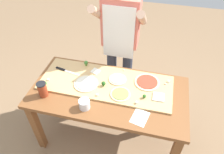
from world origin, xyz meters
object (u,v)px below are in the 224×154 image
at_px(broccoli_floret_front_mid, 45,83).
at_px(cheese_crumble_b, 137,103).
at_px(sauce_jar, 43,89).
at_px(pizza_slice_far_right, 158,97).
at_px(cheese_crumble_e, 48,80).
at_px(cheese_crumble_f, 166,84).
at_px(broccoli_floret_front_right, 86,63).
at_px(broccoli_floret_center_left, 144,96).
at_px(cheese_crumble_d, 169,81).
at_px(cheese_crumble_c, 124,70).
at_px(broccoli_floret_back_left, 103,84).
at_px(pizza_whole_white_garlic, 86,83).
at_px(pizza_whole_cheese_artichoke, 118,79).
at_px(pizza_slice_near_right, 95,71).
at_px(flour_cup, 84,105).
at_px(cheese_crumble_a, 97,95).
at_px(pizza_whole_tomato_red, 147,82).
at_px(prep_table, 109,98).
at_px(pizza_whole_pesto_green, 120,94).
at_px(chefs_knife, 64,70).
at_px(recipe_note, 140,117).
at_px(cook_center, 120,37).

bearing_deg(broccoli_floret_front_mid, cheese_crumble_b, -0.71).
relative_size(cheese_crumble_b, sauce_jar, 0.14).
height_order(pizza_slice_far_right, sauce_jar, sauce_jar).
relative_size(cheese_crumble_e, cheese_crumble_f, 1.50).
bearing_deg(broccoli_floret_front_right, broccoli_floret_center_left, -25.52).
bearing_deg(cheese_crumble_d, cheese_crumble_c, 171.25).
bearing_deg(cheese_crumble_d, broccoli_floret_back_left, -161.45).
bearing_deg(pizza_whole_white_garlic, pizza_whole_cheese_artichoke, 25.08).
height_order(pizza_slice_near_right, cheese_crumble_b, cheese_crumble_b).
height_order(pizza_whole_white_garlic, flour_cup, flour_cup).
bearing_deg(sauce_jar, cheese_crumble_a, 11.12).
bearing_deg(cheese_crumble_b, cheese_crumble_c, 115.55).
height_order(pizza_whole_tomato_red, broccoli_floret_front_right, broccoli_floret_front_right).
bearing_deg(pizza_whole_tomato_red, pizza_whole_cheese_artichoke, -174.36).
bearing_deg(cheese_crumble_a, prep_table, 49.05).
relative_size(pizza_whole_pesto_green, broccoli_floret_front_right, 3.25).
distance_m(chefs_knife, cheese_crumble_a, 0.52).
bearing_deg(cheese_crumble_a, flour_cup, -115.43).
relative_size(pizza_slice_far_right, broccoli_floret_center_left, 2.54).
xyz_separation_m(pizza_whole_white_garlic, broccoli_floret_front_mid, (-0.39, -0.12, 0.02)).
relative_size(pizza_whole_pesto_green, broccoli_floret_back_left, 3.49).
xyz_separation_m(prep_table, cheese_crumble_c, (0.09, 0.32, 0.13)).
bearing_deg(cheese_crumble_b, sauce_jar, -174.01).
height_order(prep_table, recipe_note, recipe_note).
distance_m(prep_table, pizza_whole_cheese_artichoke, 0.21).
bearing_deg(broccoli_floret_center_left, pizza_whole_white_garlic, 175.42).
xyz_separation_m(broccoli_floret_back_left, broccoli_floret_front_right, (-0.27, 0.27, 0.00)).
bearing_deg(pizza_whole_cheese_artichoke, cheese_crumble_c, 78.07).
relative_size(pizza_whole_cheese_artichoke, cheese_crumble_a, 9.86).
relative_size(pizza_slice_near_right, cheese_crumble_e, 4.16).
bearing_deg(flour_cup, sauce_jar, 173.05).
xyz_separation_m(pizza_whole_tomato_red, broccoli_floret_front_mid, (-0.98, -0.29, 0.02)).
xyz_separation_m(cheese_crumble_c, sauce_jar, (-0.68, -0.53, 0.05)).
bearing_deg(cheese_crumble_f, cook_center, 143.80).
relative_size(pizza_whole_white_garlic, recipe_note, 1.42).
distance_m(pizza_slice_far_right, flour_cup, 0.70).
distance_m(pizza_whole_cheese_artichoke, broccoli_floret_center_left, 0.35).
relative_size(pizza_slice_near_right, cook_center, 0.05).
bearing_deg(broccoli_floret_front_right, broccoli_floret_back_left, -44.04).
bearing_deg(cheese_crumble_f, cheese_crumble_c, 166.01).
relative_size(pizza_whole_white_garlic, cheese_crumble_f, 18.82).
xyz_separation_m(cheese_crumble_a, cheese_crumble_b, (0.38, -0.01, 0.00)).
distance_m(pizza_slice_far_right, broccoli_floret_front_mid, 1.12).
relative_size(broccoli_floret_center_left, cheese_crumble_c, 3.52).
distance_m(broccoli_floret_front_right, cheese_crumble_e, 0.44).
xyz_separation_m(cheese_crumble_a, sauce_jar, (-0.51, -0.10, 0.05)).
height_order(flour_cup, cook_center, cook_center).
xyz_separation_m(prep_table, pizza_slice_far_right, (0.48, 0.02, 0.13)).
bearing_deg(flour_cup, broccoli_floret_front_right, 107.64).
distance_m(cheese_crumble_c, cheese_crumble_f, 0.46).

